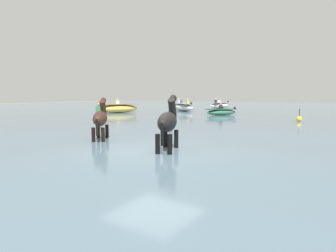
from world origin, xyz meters
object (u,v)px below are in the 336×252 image
Objects in this scene: boat_mid_outer at (183,107)px; horse_lead_dark_bay at (100,120)px; person_wading_mid at (171,120)px; channel_buoy at (299,119)px; person_spectator_far at (99,116)px; boat_distant_west at (221,112)px; boat_far_inshore at (118,108)px; boat_distant_east at (220,105)px; horse_trailing_black at (168,123)px.

horse_lead_dark_bay is at bearing -67.76° from boat_mid_outer.
channel_buoy is (4.51, 7.56, -0.25)m from person_wading_mid.
horse_lead_dark_bay is at bearing -41.57° from person_spectator_far.
boat_distant_west is 0.67× the size of boat_far_inshore.
horse_lead_dark_bay reaches higher than person_spectator_far.
boat_distant_west is at bearing -64.89° from boat_distant_east.
boat_mid_outer is at bearing 119.41° from person_wading_mid.
boat_distant_west is at bearing 99.89° from person_wading_mid.
boat_mid_outer is 6.84m from boat_distant_east.
boat_mid_outer reaches higher than person_spectator_far.
boat_distant_east is at bearing 71.38° from boat_far_inshore.
horse_lead_dark_bay is 2.61× the size of channel_buoy.
boat_far_inshore is at bearing 139.11° from horse_trailing_black.
boat_mid_outer is 5.36× the size of channel_buoy.
horse_trailing_black is 1.31× the size of person_spectator_far.
boat_distant_east is 13.30m from boat_far_inshore.
horse_lead_dark_bay is 0.49× the size of boat_mid_outer.
person_spectator_far is 1.00× the size of person_wading_mid.
boat_far_inshore is at bearing -178.65° from channel_buoy.
person_spectator_far is (-3.19, -10.03, 0.17)m from boat_distant_west.
horse_lead_dark_bay is 0.53× the size of boat_distant_east.
boat_far_inshore is 9.40m from person_spectator_far.
horse_lead_dark_bay reaches higher than boat_distant_west.
boat_distant_east is at bearing 104.32° from horse_lead_dark_bay.
person_spectator_far is 12.22m from channel_buoy.
horse_lead_dark_bay reaches higher than person_wading_mid.
person_spectator_far is (1.51, -20.04, 0.08)m from boat_distant_east.
boat_distant_east is at bearing 115.11° from boat_distant_west.
person_spectator_far reaches higher than channel_buoy.
boat_far_inshore is (-13.69, 11.86, -0.43)m from horse_trailing_black.
horse_trailing_black is (3.28, -0.28, 0.07)m from horse_lead_dark_bay.
person_wading_mid is (0.23, 4.37, -0.32)m from horse_lead_dark_bay.
person_wading_mid is at bearing 86.98° from horse_lead_dark_bay.
channel_buoy is at bearing 1.35° from boat_far_inshore.
horse_lead_dark_bay is 0.78× the size of boat_distant_west.
channel_buoy is (10.92, -12.24, -0.17)m from boat_distant_east.
boat_far_inshore is at bearing 127.71° from person_spectator_far.
boat_distant_east is at bearing 111.12° from horse_trailing_black.
boat_mid_outer is at bearing 150.09° from boat_distant_west.
horse_trailing_black is 12.32m from channel_buoy.
boat_mid_outer is at bearing 155.23° from channel_buoy.
person_wading_mid is at bearing -72.09° from boat_distant_east.
horse_trailing_black is 0.52× the size of boat_mid_outer.
person_wading_mid is 2.11× the size of channel_buoy.
channel_buoy is (4.75, 11.93, -0.57)m from horse_lead_dark_bay.
person_wading_mid is (6.40, -19.81, 0.08)m from boat_distant_east.
boat_distant_east is 0.99× the size of boat_far_inshore.
horse_lead_dark_bay is at bearing -111.69° from channel_buoy.
person_wading_mid is (7.35, -13.04, 0.04)m from boat_mid_outer.
boat_mid_outer reaches higher than person_wading_mid.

